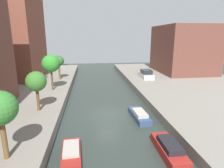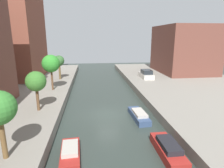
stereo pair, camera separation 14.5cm
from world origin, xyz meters
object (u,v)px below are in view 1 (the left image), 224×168
at_px(moored_boat_left_2, 71,154).
at_px(moored_boat_right_1, 169,149).
at_px(street_tree_3, 51,64).
at_px(parked_car, 146,74).
at_px(street_tree_2, 36,82).
at_px(low_block_right, 183,49).
at_px(street_tree_4, 59,61).
at_px(moored_boat_right_2, 139,115).

xyz_separation_m(moored_boat_left_2, moored_boat_right_1, (7.05, -0.43, 0.07)).
height_order(street_tree_3, moored_boat_left_2, street_tree_3).
height_order(parked_car, moored_boat_left_2, parked_car).
xyz_separation_m(street_tree_2, street_tree_3, (0.00, 7.79, 0.72)).
height_order(low_block_right, street_tree_4, low_block_right).
distance_m(moored_boat_right_1, moored_boat_right_2, 6.38).
height_order(street_tree_2, moored_boat_right_1, street_tree_2).
relative_size(low_block_right, moored_boat_right_2, 2.98).
xyz_separation_m(street_tree_3, parked_car, (15.72, 6.21, -3.12)).
xyz_separation_m(moored_boat_right_1, moored_boat_right_2, (-0.51, 6.36, -0.08)).
xyz_separation_m(street_tree_2, moored_boat_right_2, (10.41, -1.14, -3.67)).
height_order(street_tree_4, moored_boat_left_2, street_tree_4).
bearing_deg(street_tree_2, street_tree_3, 90.00).
bearing_deg(moored_boat_left_2, moored_boat_right_2, 42.21).
relative_size(parked_car, moored_boat_right_2, 0.98).
xyz_separation_m(low_block_right, moored_boat_right_2, (-14.83, -20.36, -5.49)).
bearing_deg(street_tree_3, moored_boat_left_2, -75.39).
bearing_deg(moored_boat_right_2, low_block_right, 53.94).
bearing_deg(moored_boat_right_1, street_tree_2, 145.53).
height_order(street_tree_4, parked_car, street_tree_4).
distance_m(street_tree_4, moored_boat_right_1, 25.14).
distance_m(street_tree_2, parked_car, 21.19).
height_order(street_tree_3, street_tree_4, street_tree_3).
bearing_deg(street_tree_2, street_tree_4, 90.00).
relative_size(street_tree_3, moored_boat_right_1, 1.21).
bearing_deg(street_tree_3, low_block_right, 24.37).
bearing_deg(street_tree_2, moored_boat_left_2, -61.29).
bearing_deg(parked_car, low_block_right, 28.74).
xyz_separation_m(parked_car, moored_boat_right_2, (-5.30, -15.14, -1.27)).
distance_m(low_block_right, street_tree_4, 25.67).
xyz_separation_m(parked_car, moored_boat_left_2, (-11.85, -21.07, -1.26)).
distance_m(moored_boat_left_2, moored_boat_right_1, 7.06).
height_order(street_tree_2, street_tree_4, street_tree_4).
bearing_deg(street_tree_4, moored_boat_right_1, -63.94).
xyz_separation_m(street_tree_4, moored_boat_left_2, (3.87, -21.90, -3.85)).
bearing_deg(moored_boat_left_2, street_tree_4, 100.03).
relative_size(street_tree_2, moored_boat_left_2, 1.15).
bearing_deg(low_block_right, moored_boat_left_2, -129.10).
height_order(low_block_right, street_tree_2, low_block_right).
bearing_deg(moored_boat_right_1, moored_boat_right_2, 94.56).
xyz_separation_m(moored_boat_left_2, moored_boat_right_2, (6.54, 5.93, -0.01)).
xyz_separation_m(street_tree_4, moored_boat_right_1, (10.92, -22.33, -3.78)).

